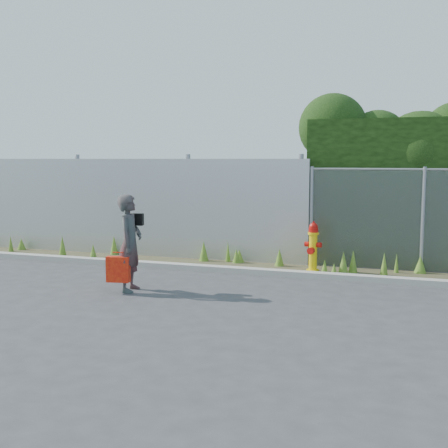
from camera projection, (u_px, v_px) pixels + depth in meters
ground at (214, 295)px, 9.06m from camera, size 80.00×80.00×0.00m
curb at (245, 271)px, 10.76m from camera, size 16.00×0.22×0.12m
weed_strip at (256, 262)px, 11.36m from camera, size 16.00×1.24×0.49m
corrugated_fence at (124, 207)px, 12.79m from camera, size 8.50×0.21×2.30m
fire_hydrant at (313, 248)px, 10.88m from camera, size 0.33×0.30×1.00m
woman at (130, 243)px, 9.30m from camera, size 0.47×0.64×1.62m
red_tote_bag at (118, 269)px, 9.17m from camera, size 0.38×0.14×0.50m
black_shoulder_bag at (135, 219)px, 9.48m from camera, size 0.27×0.11×0.20m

